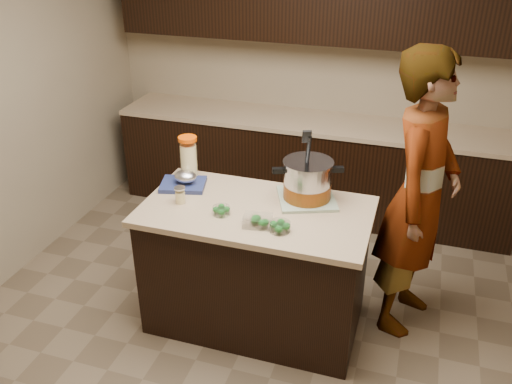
# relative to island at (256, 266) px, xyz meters

# --- Properties ---
(ground_plane) EXTENTS (4.00, 4.00, 0.00)m
(ground_plane) POSITION_rel_island_xyz_m (0.00, 0.00, -0.45)
(ground_plane) COLOR brown
(ground_plane) RESTS_ON ground
(room_shell) EXTENTS (4.04, 4.04, 2.72)m
(room_shell) POSITION_rel_island_xyz_m (0.00, 0.00, 1.26)
(room_shell) COLOR tan
(room_shell) RESTS_ON ground
(back_cabinets) EXTENTS (3.60, 0.63, 2.33)m
(back_cabinets) POSITION_rel_island_xyz_m (0.00, 1.74, 0.49)
(back_cabinets) COLOR black
(back_cabinets) RESTS_ON ground
(island) EXTENTS (1.46, 0.81, 0.90)m
(island) POSITION_rel_island_xyz_m (0.00, 0.00, 0.00)
(island) COLOR black
(island) RESTS_ON ground
(dish_towel) EXTENTS (0.47, 0.47, 0.02)m
(dish_towel) POSITION_rel_island_xyz_m (0.28, 0.21, 0.46)
(dish_towel) COLOR #5C8056
(dish_towel) RESTS_ON island
(stock_pot) EXTENTS (0.44, 0.42, 0.46)m
(stock_pot) POSITION_rel_island_xyz_m (0.28, 0.21, 0.58)
(stock_pot) COLOR #B7B7BC
(stock_pot) RESTS_ON dish_towel
(lemonade_pitcher) EXTENTS (0.14, 0.14, 0.31)m
(lemonade_pitcher) POSITION_rel_island_xyz_m (-0.57, 0.26, 0.59)
(lemonade_pitcher) COLOR #F4DE95
(lemonade_pitcher) RESTS_ON island
(mason_jar) EXTENTS (0.07, 0.07, 0.12)m
(mason_jar) POSITION_rel_island_xyz_m (-0.49, -0.07, 0.50)
(mason_jar) COLOR #F4DE95
(mason_jar) RESTS_ON island
(broccoli_tub_left) EXTENTS (0.12, 0.12, 0.05)m
(broccoli_tub_left) POSITION_rel_island_xyz_m (-0.18, -0.13, 0.47)
(broccoli_tub_left) COLOR silver
(broccoli_tub_left) RESTS_ON island
(broccoli_tub_right) EXTENTS (0.15, 0.15, 0.06)m
(broccoli_tub_right) POSITION_rel_island_xyz_m (0.22, -0.21, 0.47)
(broccoli_tub_right) COLOR silver
(broccoli_tub_right) RESTS_ON island
(broccoli_tub_rect) EXTENTS (0.19, 0.15, 0.06)m
(broccoli_tub_rect) POSITION_rel_island_xyz_m (0.07, -0.19, 0.48)
(broccoli_tub_rect) COLOR silver
(broccoli_tub_rect) RESTS_ON island
(blue_tray) EXTENTS (0.35, 0.30, 0.11)m
(blue_tray) POSITION_rel_island_xyz_m (-0.56, 0.14, 0.49)
(blue_tray) COLOR navy
(blue_tray) RESTS_ON island
(person) EXTENTS (0.62, 0.80, 1.92)m
(person) POSITION_rel_island_xyz_m (0.98, 0.36, 0.51)
(person) COLOR gray
(person) RESTS_ON ground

